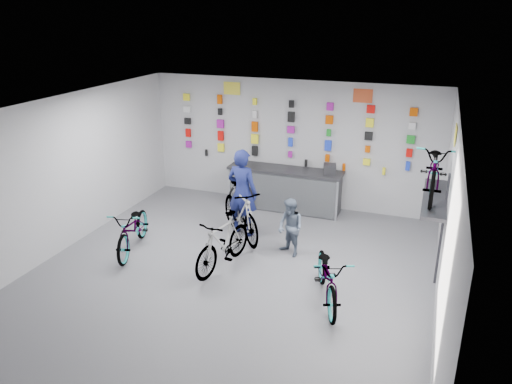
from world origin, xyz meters
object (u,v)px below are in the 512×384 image
at_px(bike_left, 133,229).
at_px(bike_center, 223,242).
at_px(customer, 290,228).
at_px(bike_service, 241,212).
at_px(clerk, 242,192).
at_px(bike_right, 328,276).
at_px(counter, 285,190).

bearing_deg(bike_left, bike_center, -16.64).
xyz_separation_m(bike_center, customer, (1.01, 0.92, 0.06)).
xyz_separation_m(bike_service, clerk, (-0.02, 0.16, 0.36)).
bearing_deg(customer, clerk, -172.88).
xyz_separation_m(bike_right, bike_service, (-2.24, 1.81, 0.10)).
bearing_deg(clerk, bike_service, 105.56).
distance_m(bike_right, customer, 1.72).
bearing_deg(clerk, counter, -95.78).
distance_m(bike_center, clerk, 1.58).
relative_size(bike_right, customer, 1.54).
relative_size(bike_left, bike_service, 0.95).
distance_m(bike_right, clerk, 3.03).
xyz_separation_m(bike_right, customer, (-1.04, 1.37, 0.11)).
bearing_deg(bike_service, bike_center, -124.85).
relative_size(counter, bike_left, 1.52).
distance_m(bike_service, customer, 1.28).
height_order(counter, clerk, clerk).
distance_m(bike_right, bike_service, 2.88).
height_order(bike_left, customer, customer).
xyz_separation_m(bike_center, bike_service, (-0.19, 1.35, 0.05)).
relative_size(counter, bike_center, 1.59).
distance_m(clerk, customer, 1.40).
bearing_deg(clerk, customer, 163.27).
relative_size(counter, clerk, 1.45).
xyz_separation_m(counter, clerk, (-0.43, -1.62, 0.44)).
bearing_deg(bike_service, customer, -62.83).
distance_m(bike_left, customer, 3.07).
height_order(bike_center, customer, customer).
xyz_separation_m(bike_left, bike_service, (1.74, 1.32, 0.10)).
bearing_deg(bike_left, counter, 39.51).
bearing_deg(customer, bike_right, -19.87).
distance_m(bike_center, customer, 1.37).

